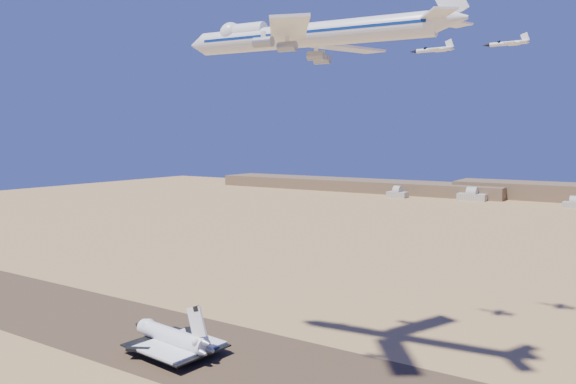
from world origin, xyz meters
The scene contains 10 objects.
ground centered at (0.00, 0.00, 0.00)m, with size 1200.00×1200.00×0.00m, color tan.
runway centered at (0.00, 0.00, 0.03)m, with size 600.00×50.00×0.06m, color #4E3927.
hangars centered at (-64.00, 478.43, 4.83)m, with size 200.50×29.50×30.00m.
shuttle centered at (-22.84, -7.00, 4.85)m, with size 36.73×24.90×18.04m.
carrier_747 centered at (19.66, 2.49, 96.60)m, with size 82.16×63.24×20.42m.
crew_a centered at (-14.90, -11.54, 0.91)m, with size 0.62×0.41×1.70m, color #C35F0B.
crew_b centered at (-11.74, -14.62, 0.93)m, with size 0.84×0.49×1.73m, color #C35F0B.
crew_c centered at (-11.72, -15.99, 0.93)m, with size 1.02×0.52×1.74m, color #C35F0B.
chase_jet_d centered at (41.01, 49.36, 96.97)m, with size 14.82×7.87×3.69m.
chase_jet_e centered at (59.56, 70.14, 100.23)m, with size 15.34×8.19×3.82m.
Camera 1 is at (102.89, -131.89, 68.75)m, focal length 35.00 mm.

